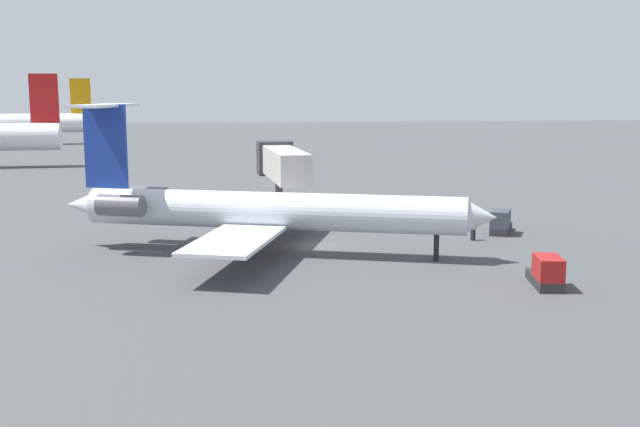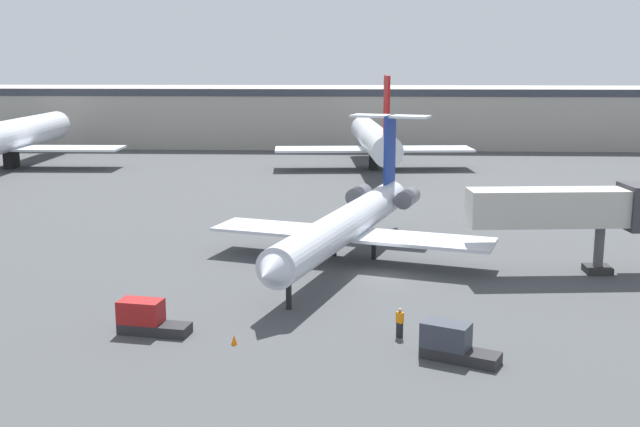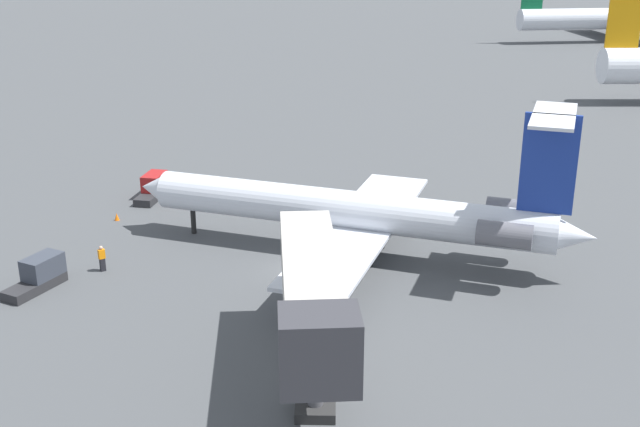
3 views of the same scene
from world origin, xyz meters
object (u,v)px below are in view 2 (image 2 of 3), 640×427
object	(u,v)px
baggage_tug_lead	(452,344)
ground_crew_marshaller	(400,323)
regional_jet	(350,220)
baggage_tug_trailing	(147,319)
jet_bridge	(577,209)
traffic_cone_near	(234,340)
parked_airliner_west_mid	(9,137)
parked_airliner_centre	(374,139)

from	to	relation	value
baggage_tug_lead	ground_crew_marshaller	bearing A→B (deg)	129.34
regional_jet	baggage_tug_trailing	xyz separation A→B (m)	(-11.29, -16.29, -2.34)
jet_bridge	baggage_tug_lead	bearing A→B (deg)	-122.70
jet_bridge	traffic_cone_near	distance (m)	27.24
baggage_tug_lead	parked_airliner_west_mid	bearing A→B (deg)	128.14
traffic_cone_near	parked_airliner_centre	size ratio (longest dim) A/B	0.02
jet_bridge	baggage_tug_lead	world-z (taller)	jet_bridge
parked_airliner_west_mid	baggage_tug_trailing	bearing A→B (deg)	-60.42
ground_crew_marshaller	baggage_tug_lead	world-z (taller)	baggage_tug_lead
jet_bridge	parked_airliner_west_mid	xyz separation A→B (m)	(-64.32, 51.56, -0.24)
baggage_tug_trailing	ground_crew_marshaller	bearing A→B (deg)	-0.28
baggage_tug_lead	traffic_cone_near	size ratio (longest dim) A/B	7.66
parked_airliner_west_mid	parked_airliner_centre	size ratio (longest dim) A/B	1.14
jet_bridge	parked_airliner_west_mid	world-z (taller)	parked_airliner_west_mid
jet_bridge	parked_airliner_centre	xyz separation A→B (m)	(-13.10, 52.75, -0.50)
ground_crew_marshaller	parked_airliner_west_mid	distance (m)	82.92
jet_bridge	baggage_tug_lead	distance (m)	20.22
parked_airliner_west_mid	baggage_tug_lead	bearing A→B (deg)	-51.86
baggage_tug_lead	baggage_tug_trailing	distance (m)	16.92
jet_bridge	ground_crew_marshaller	size ratio (longest dim) A/B	8.13
regional_jet	parked_airliner_centre	xyz separation A→B (m)	(2.96, 50.03, 1.04)
regional_jet	baggage_tug_lead	xyz separation A→B (m)	(5.34, -19.41, -2.34)
ground_crew_marshaller	baggage_tug_trailing	bearing A→B (deg)	179.72
regional_jet	jet_bridge	size ratio (longest dim) A/B	2.18
parked_airliner_centre	parked_airliner_west_mid	bearing A→B (deg)	-178.67
regional_jet	parked_airliner_west_mid	world-z (taller)	parked_airliner_west_mid
ground_crew_marshaller	jet_bridge	bearing A→B (deg)	45.91
baggage_tug_trailing	traffic_cone_near	bearing A→B (deg)	-17.13
jet_bridge	baggage_tug_lead	xyz separation A→B (m)	(-10.72, -16.70, -3.88)
ground_crew_marshaller	traffic_cone_near	world-z (taller)	ground_crew_marshaller
parked_airliner_centre	jet_bridge	bearing A→B (deg)	-76.06
ground_crew_marshaller	baggage_tug_lead	xyz separation A→B (m)	(2.50, -3.05, -0.02)
jet_bridge	ground_crew_marshaller	distance (m)	19.39
baggage_tug_lead	baggage_tug_trailing	size ratio (longest dim) A/B	1.01
baggage_tug_trailing	jet_bridge	bearing A→B (deg)	26.40
baggage_tug_lead	parked_airliner_centre	bearing A→B (deg)	91.96
parked_airliner_centre	baggage_tug_trailing	bearing A→B (deg)	-102.13
baggage_tug_trailing	parked_airliner_west_mid	distance (m)	74.99
traffic_cone_near	parked_airliner_centre	bearing A→B (deg)	82.37
regional_jet	baggage_tug_trailing	world-z (taller)	regional_jet
regional_jet	baggage_tug_trailing	size ratio (longest dim) A/B	7.16
parked_airliner_centre	baggage_tug_lead	bearing A→B (deg)	-88.04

